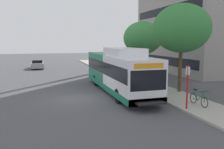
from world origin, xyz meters
name	(u,v)px	position (x,y,z in m)	size (l,w,h in m)	color
ground_plane	(66,81)	(0.00, 8.00, 0.00)	(120.00, 120.00, 0.00)	#4C4C51
sidewalk_curb	(135,81)	(7.00, 6.00, 0.07)	(3.00, 56.00, 0.14)	#A8A399
transit_bus	(118,71)	(3.61, 1.53, 1.70)	(2.58, 12.25, 3.65)	white
bus_stop_sign_pole	(187,84)	(5.81, -4.87, 1.65)	(0.10, 0.36, 2.60)	red
bicycle_parked	(199,99)	(6.96, -4.46, 0.56)	(0.52, 1.76, 1.02)	black
street_tree_near_stop	(182,28)	(8.19, -0.39, 5.15)	(4.47, 4.47, 6.92)	#4C3823
street_tree_mid_block	(143,38)	(8.10, 6.73, 4.50)	(4.10, 4.10, 6.11)	#4C3823
parked_car_far_lane	(37,64)	(-2.85, 21.41, 0.66)	(1.80, 4.50, 1.33)	#93999E
lattice_comm_tower	(141,14)	(15.73, 24.59, 9.09)	(1.10, 1.10, 27.45)	#B7B7BC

